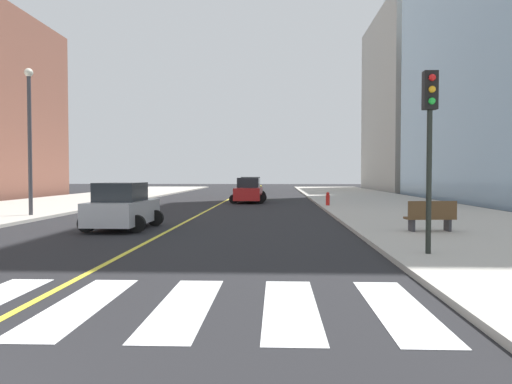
% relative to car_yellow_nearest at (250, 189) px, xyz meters
% --- Properties ---
extents(sidewalk_kerb_east, '(10.00, 120.00, 0.15)m').
position_rel_car_yellow_nearest_xyz_m(sidewalk_kerb_east, '(10.27, -20.81, -0.86)').
color(sidewalk_kerb_east, '#B2ADA3').
rests_on(sidewalk_kerb_east, ground).
extents(crosswalk_paint, '(13.50, 4.00, 0.01)m').
position_rel_car_yellow_nearest_xyz_m(crosswalk_paint, '(-1.93, -36.81, -0.93)').
color(crosswalk_paint, silver).
rests_on(crosswalk_paint, ground).
extents(lane_divider_paint, '(0.16, 80.00, 0.01)m').
position_rel_car_yellow_nearest_xyz_m(lane_divider_paint, '(-1.93, -0.81, -0.93)').
color(lane_divider_paint, yellow).
rests_on(lane_divider_paint, ground).
extents(parking_garage_concrete, '(18.00, 24.00, 24.65)m').
position_rel_car_yellow_nearest_xyz_m(parking_garage_concrete, '(25.33, 26.83, 11.39)').
color(parking_garage_concrete, '#B2ADA3').
rests_on(parking_garage_concrete, ground).
extents(car_yellow_nearest, '(2.90, 4.53, 1.99)m').
position_rel_car_yellow_nearest_xyz_m(car_yellow_nearest, '(0.00, 0.00, 0.00)').
color(car_yellow_nearest, gold).
rests_on(car_yellow_nearest, ground).
extents(car_silver_second, '(2.75, 4.32, 1.90)m').
position_rel_car_yellow_nearest_xyz_m(car_silver_second, '(-3.94, -25.00, -0.04)').
color(car_silver_second, '#B7B7BC').
rests_on(car_silver_second, ground).
extents(car_red_third, '(2.80, 4.43, 1.96)m').
position_rel_car_yellow_nearest_xyz_m(car_red_third, '(0.15, -5.81, -0.02)').
color(car_red_third, red).
rests_on(car_red_third, ground).
extents(traffic_light_near_corner, '(0.36, 0.41, 4.78)m').
position_rel_car_yellow_nearest_xyz_m(traffic_light_near_corner, '(6.34, -31.86, 2.58)').
color(traffic_light_near_corner, black).
rests_on(traffic_light_near_corner, sidewalk_kerb_east).
extents(park_bench, '(1.85, 0.73, 1.12)m').
position_rel_car_yellow_nearest_xyz_m(park_bench, '(7.97, -26.63, -0.24)').
color(park_bench, brown).
rests_on(park_bench, sidewalk_kerb_east).
extents(fire_hydrant, '(0.26, 0.26, 0.89)m').
position_rel_car_yellow_nearest_xyz_m(fire_hydrant, '(5.79, -11.25, -0.35)').
color(fire_hydrant, red).
rests_on(fire_hydrant, sidewalk_kerb_east).
extents(street_lamp, '(0.44, 0.44, 7.48)m').
position_rel_car_yellow_nearest_xyz_m(street_lamp, '(-10.27, -19.92, 3.63)').
color(street_lamp, '#38383D').
rests_on(street_lamp, sidewalk_kerb_west).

